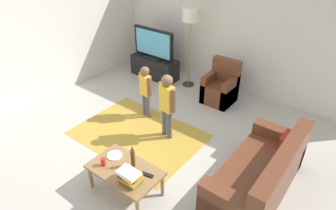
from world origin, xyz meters
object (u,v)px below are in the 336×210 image
couch (262,177)px  bottle (133,158)px  child_near_tv (146,87)px  plate (115,155)px  tv_stand (155,67)px  tv (153,44)px  floor_lamp (191,19)px  soda_can (103,162)px  coffee_table (125,172)px  armchair (221,88)px  book_stack (130,176)px  child_center (167,101)px  tv_remote (147,175)px

couch → bottle: size_ratio=5.54×
child_near_tv → plate: (0.75, -1.53, -0.20)m
tv_stand → tv: 0.60m
floor_lamp → soda_can: 3.60m
soda_can → plate: soda_can is taller
tv → coffee_table: 3.69m
floor_lamp → child_near_tv: bearing=-87.0°
armchair → book_stack: 3.17m
child_near_tv → book_stack: (1.26, -1.74, -0.12)m
armchair → book_stack: (0.40, -3.14, 0.21)m
soda_can → child_center: bearing=91.7°
tv_stand → floor_lamp: bearing=9.6°
couch → tv_stand: bearing=151.3°
tv → child_center: tv is taller
bottle → soda_can: bottle is taller
child_near_tv → book_stack: 2.16m
tv → couch: size_ratio=0.61×
couch → tv_remote: (-1.18, -1.02, 0.14)m
tv → coffee_table: tv is taller
coffee_table → tv_remote: 0.34m
child_near_tv → tv_stand: bearing=124.5°
tv_stand → plate: 3.43m
tv_stand → tv_remote: (2.35, -2.96, 0.19)m
floor_lamp → child_center: floor_lamp is taller
coffee_table → plate: (-0.30, 0.10, 0.06)m
tv_remote → couch: bearing=28.7°
tv_stand → soda_can: bearing=-61.1°
tv → tv_remote: tv is taller
bottle → plate: bottle is taller
armchair → soda_can: bearing=-91.7°
coffee_table → tv_stand: bearing=123.6°
coffee_table → book_stack: size_ratio=3.33×
soda_can → plate: size_ratio=0.55×
child_center → book_stack: bearing=-69.8°
book_stack → soda_can: 0.50m
coffee_table → soda_can: size_ratio=8.33×
child_center → plate: 1.29m
tv_stand → coffee_table: tv_stand is taller
couch → soda_can: bearing=-145.0°
bottle → tv_remote: bearing=-4.2°
floor_lamp → tv: bearing=-169.1°
bottle → tv_remote: size_ratio=1.91×
tv → bottle: (2.08, -2.92, -0.29)m
couch → soda_can: 2.18m
bottle → child_center: bearing=106.9°
soda_can → couch: bearing=35.0°
floor_lamp → bottle: size_ratio=5.48×
coffee_table → bottle: 0.23m
coffee_table → floor_lamp: bearing=109.4°
tv_stand → armchair: (1.85, -0.04, 0.05)m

